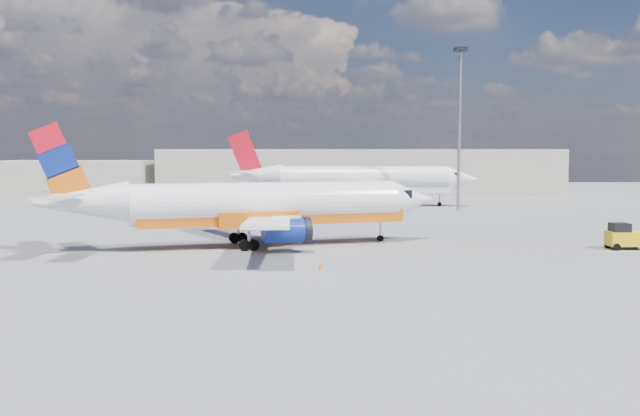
{
  "coord_description": "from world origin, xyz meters",
  "views": [
    {
      "loc": [
        -1.12,
        -52.52,
        8.05
      ],
      "look_at": [
        -1.51,
        2.19,
        3.5
      ],
      "focal_mm": 40.0,
      "sensor_mm": 36.0,
      "label": 1
    }
  ],
  "objects_px": {
    "gse_tug": "(625,237)",
    "traffic_cone": "(320,266)",
    "main_jet": "(255,206)",
    "second_jet": "(356,180)"
  },
  "relations": [
    {
      "from": "second_jet",
      "to": "main_jet",
      "type": "bearing_deg",
      "value": -99.48
    },
    {
      "from": "main_jet",
      "to": "second_jet",
      "type": "distance_m",
      "value": 43.77
    },
    {
      "from": "gse_tug",
      "to": "traffic_cone",
      "type": "distance_m",
      "value": 26.52
    },
    {
      "from": "main_jet",
      "to": "traffic_cone",
      "type": "distance_m",
      "value": 13.21
    },
    {
      "from": "main_jet",
      "to": "second_jet",
      "type": "height_order",
      "value": "second_jet"
    },
    {
      "from": "second_jet",
      "to": "traffic_cone",
      "type": "bearing_deg",
      "value": -90.98
    },
    {
      "from": "main_jet",
      "to": "second_jet",
      "type": "relative_size",
      "value": 0.94
    },
    {
      "from": "main_jet",
      "to": "gse_tug",
      "type": "relative_size",
      "value": 11.04
    },
    {
      "from": "gse_tug",
      "to": "main_jet",
      "type": "bearing_deg",
      "value": 174.65
    },
    {
      "from": "gse_tug",
      "to": "traffic_cone",
      "type": "xyz_separation_m",
      "value": [
        -24.45,
        -10.25,
        -0.73
      ]
    }
  ]
}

